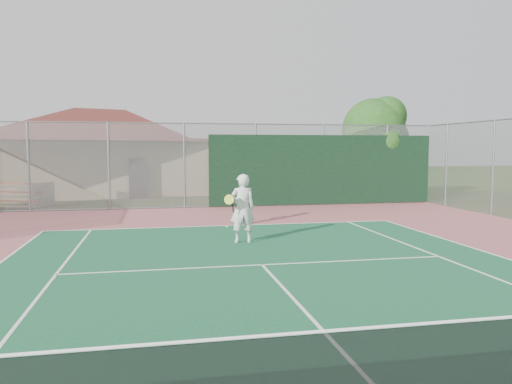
% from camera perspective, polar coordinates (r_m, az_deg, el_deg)
% --- Properties ---
extents(tennis_net, '(11.85, 0.08, 1.10)m').
position_cam_1_polar(tennis_net, '(4.74, 18.31, -19.69)').
color(tennis_net, gray).
rests_on(tennis_net, ground).
extents(back_fence, '(20.08, 0.11, 3.53)m').
position_cam_1_polar(back_fence, '(21.15, 0.25, 2.82)').
color(back_fence, gray).
rests_on(back_fence, ground).
extents(side_fence_right, '(0.08, 9.00, 3.50)m').
position_cam_1_polar(side_fence_right, '(20.30, 25.46, 2.48)').
color(side_fence_right, gray).
rests_on(side_fence_right, ground).
extents(clubhouse, '(13.81, 10.45, 5.41)m').
position_cam_1_polar(clubhouse, '(29.06, -16.94, 5.33)').
color(clubhouse, tan).
rests_on(clubhouse, ground).
extents(bleachers, '(3.23, 2.44, 1.03)m').
position_cam_1_polar(bleachers, '(23.21, -26.31, -0.29)').
color(bleachers, '#AB3E27').
rests_on(bleachers, ground).
extents(tree, '(3.54, 3.35, 4.93)m').
position_cam_1_polar(tree, '(24.53, 13.48, 6.66)').
color(tree, '#322212').
rests_on(tree, ground).
extents(player_white_front, '(0.91, 0.67, 1.79)m').
position_cam_1_polar(player_white_front, '(13.00, -1.59, -1.94)').
color(player_white_front, white).
rests_on(player_white_front, ground).
extents(player_grey_back, '(0.93, 0.84, 1.55)m').
position_cam_1_polar(player_grey_back, '(16.31, -1.66, -0.97)').
color(player_grey_back, '#999B9E').
rests_on(player_grey_back, ground).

